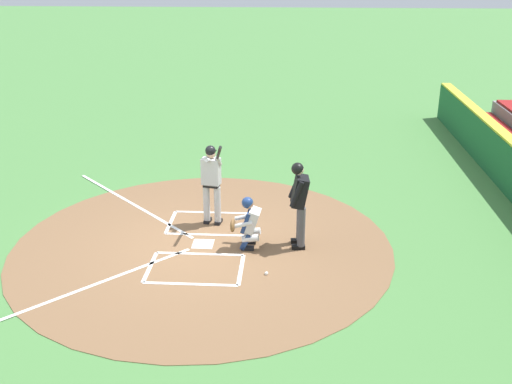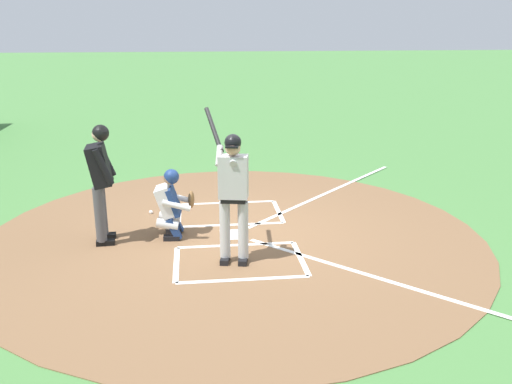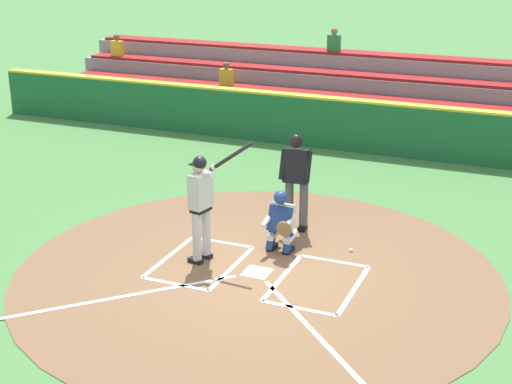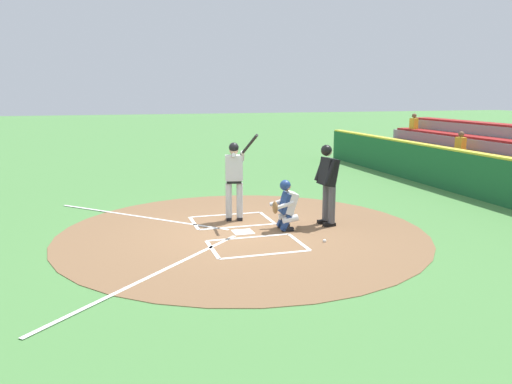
# 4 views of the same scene
# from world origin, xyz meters

# --- Properties ---
(ground_plane) EXTENTS (120.00, 120.00, 0.00)m
(ground_plane) POSITION_xyz_m (0.00, 0.00, 0.00)
(ground_plane) COLOR #4C8442
(dirt_circle) EXTENTS (8.00, 8.00, 0.01)m
(dirt_circle) POSITION_xyz_m (0.00, 0.00, 0.01)
(dirt_circle) COLOR brown
(dirt_circle) RESTS_ON ground
(home_plate_and_chalk) EXTENTS (7.93, 4.91, 0.01)m
(home_plate_and_chalk) POSITION_xyz_m (0.00, 0.88, 0.01)
(home_plate_and_chalk) COLOR white
(home_plate_and_chalk) RESTS_ON dirt_circle
(batter) EXTENTS (1.03, 0.58, 2.13)m
(batter) POSITION_xyz_m (1.03, -0.08, 1.10)
(batter) COLOR #BCBCBC
(batter) RESTS_ON ground
(catcher) EXTENTS (0.59, 0.64, 1.13)m
(catcher) POSITION_xyz_m (-0.05, -0.97, 0.59)
(catcher) COLOR black
(catcher) RESTS_ON ground
(plate_umpire) EXTENTS (0.60, 0.44, 1.86)m
(plate_umpire) POSITION_xyz_m (0.05, -2.02, 1.08)
(plate_umpire) COLOR #4C4C51
(plate_umpire) RESTS_ON ground
(baseball) EXTENTS (0.07, 0.07, 0.07)m
(baseball) POSITION_xyz_m (-1.20, -1.40, 0.04)
(baseball) COLOR white
(baseball) RESTS_ON ground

